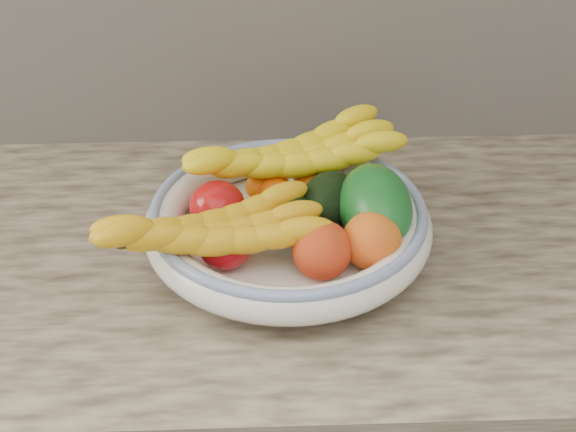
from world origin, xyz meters
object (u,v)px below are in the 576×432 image
Objects in this scene: fruit_bowl at (288,223)px; banana_bunch_back at (292,161)px; green_mango at (375,207)px; banana_bunch_front at (212,236)px.

banana_bunch_back is at bearing 84.45° from fruit_bowl.
banana_bunch_back is at bearing 128.51° from green_mango.
banana_bunch_front is (-0.10, -0.07, 0.03)m from fruit_bowl.
fruit_bowl is 2.67× the size of green_mango.
green_mango is at bearing -2.73° from fruit_bowl.
fruit_bowl is 0.12m from green_mango.
banana_bunch_front is (-0.11, -0.17, -0.01)m from banana_bunch_back.
green_mango is at bearing -0.06° from banana_bunch_front.
fruit_bowl is 0.11m from banana_bunch_back.
banana_bunch_back reaches higher than fruit_bowl.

